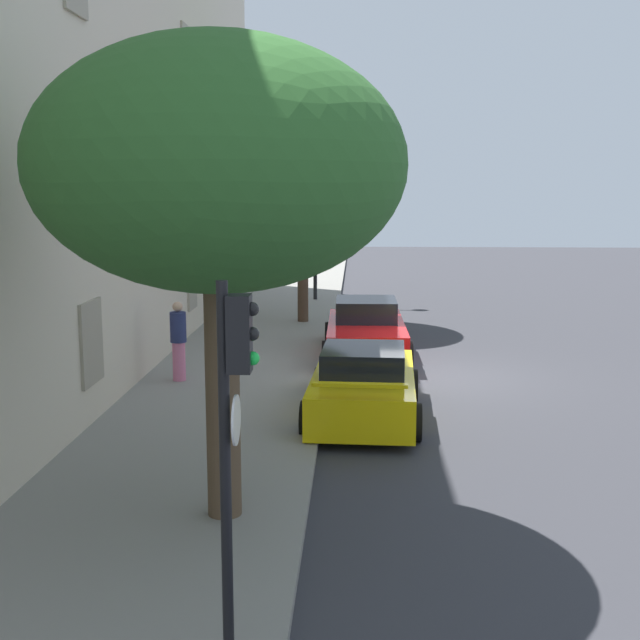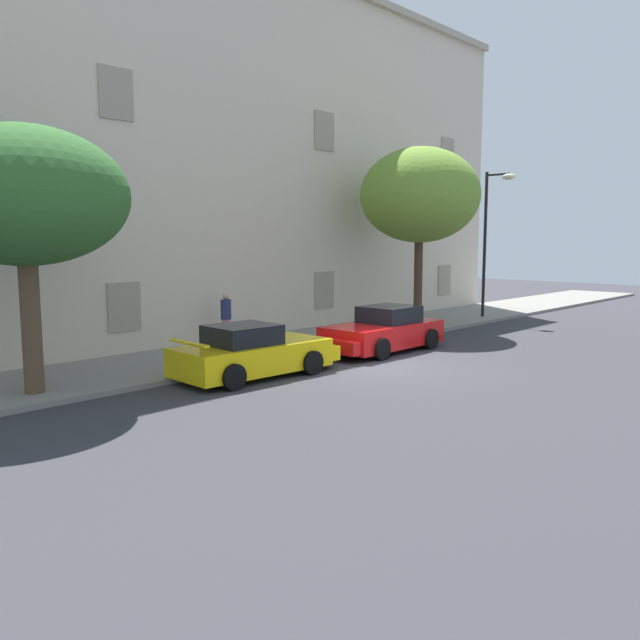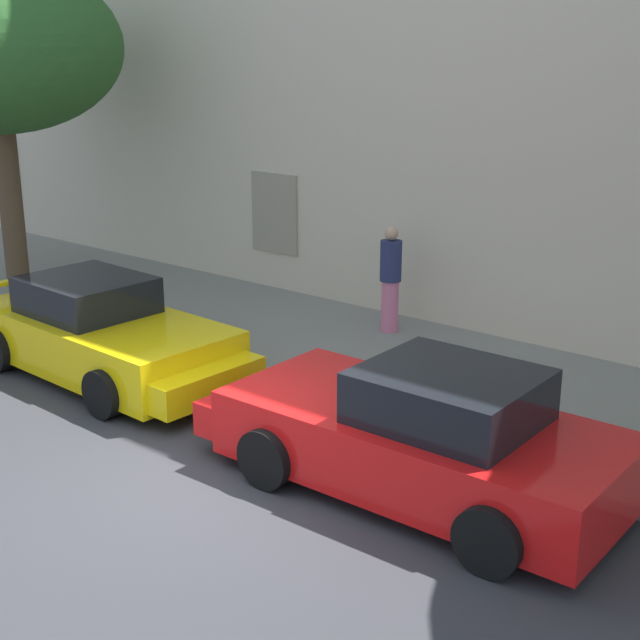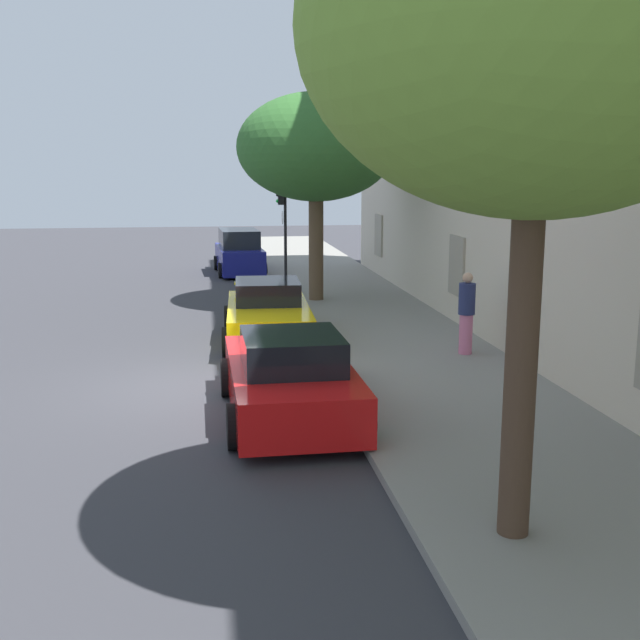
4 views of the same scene
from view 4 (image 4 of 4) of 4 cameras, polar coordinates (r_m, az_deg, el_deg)
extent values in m
plane|color=#333338|center=(14.75, -9.20, -4.86)|extent=(80.00, 80.00, 0.00)
cube|color=gray|center=(15.32, 7.90, -3.94)|extent=(60.00, 4.09, 0.14)
cube|color=#9E937F|center=(28.43, 4.33, 6.24)|extent=(1.10, 0.06, 1.50)
cube|color=#9E937F|center=(19.83, 10.02, 3.95)|extent=(1.10, 0.06, 1.50)
cube|color=#9E937F|center=(28.59, 4.53, 18.93)|extent=(1.10, 0.06, 1.50)
cube|color=#9E937F|center=(20.05, 10.68, 22.12)|extent=(1.10, 0.06, 1.50)
cube|color=yellow|center=(18.10, -3.82, -0.01)|extent=(4.32, 2.05, 0.74)
cube|color=black|center=(18.30, -3.88, 2.12)|extent=(1.76, 1.56, 0.52)
cube|color=yellow|center=(16.29, -3.58, -1.59)|extent=(1.35, 1.76, 0.41)
cube|color=yellow|center=(19.92, -4.04, 2.75)|extent=(0.23, 1.58, 0.06)
cylinder|color=black|center=(16.91, -0.51, -1.48)|extent=(0.67, 0.27, 0.66)
cylinder|color=black|center=(16.85, -6.81, -1.61)|extent=(0.67, 0.27, 0.66)
cylinder|color=black|center=(19.48, -1.22, 0.21)|extent=(0.67, 0.27, 0.66)
cylinder|color=black|center=(19.42, -6.69, 0.10)|extent=(0.67, 0.27, 0.66)
cube|color=red|center=(12.72, -2.24, -4.77)|extent=(4.39, 1.97, 0.74)
cube|color=black|center=(12.24, -2.08, -2.29)|extent=(1.77, 1.55, 0.54)
cube|color=red|center=(14.59, -3.13, -3.06)|extent=(1.33, 1.78, 0.41)
cylinder|color=black|center=(14.01, -6.80, -4.21)|extent=(0.69, 0.25, 0.68)
cylinder|color=black|center=(14.20, 0.97, -3.91)|extent=(0.69, 0.25, 0.68)
cylinder|color=black|center=(11.42, -6.25, -7.79)|extent=(0.69, 0.25, 0.68)
cylinder|color=black|center=(11.65, 3.29, -7.34)|extent=(0.69, 0.25, 0.68)
cube|color=navy|center=(30.08, -5.95, 4.49)|extent=(4.02, 1.80, 0.92)
cube|color=#1E232B|center=(30.00, -5.98, 6.00)|extent=(2.44, 1.52, 0.68)
cylinder|color=black|center=(29.04, -4.15, 3.73)|extent=(0.58, 0.23, 0.57)
cylinder|color=black|center=(28.88, -7.28, 3.63)|extent=(0.58, 0.23, 0.57)
cylinder|color=black|center=(31.37, -4.71, 4.28)|extent=(0.58, 0.23, 0.57)
cylinder|color=black|center=(31.22, -7.61, 4.19)|extent=(0.58, 0.23, 0.57)
cylinder|color=#473323|center=(8.32, 14.60, -2.62)|extent=(0.34, 0.34, 3.94)
ellipsoid|color=olive|center=(8.20, 15.80, 20.19)|extent=(4.72, 4.72, 3.72)
cylinder|color=brown|center=(23.03, -0.29, 5.68)|extent=(0.44, 0.44, 3.37)
ellipsoid|color=#2D6028|center=(22.93, -0.30, 12.60)|extent=(4.60, 4.60, 3.12)
cylinder|color=black|center=(26.26, -2.56, 6.42)|extent=(0.10, 0.10, 3.44)
cube|color=black|center=(26.17, -2.89, 9.19)|extent=(0.22, 0.20, 0.66)
sphere|color=black|center=(26.15, -3.14, 9.65)|extent=(0.12, 0.12, 0.12)
sphere|color=black|center=(26.16, -3.14, 9.19)|extent=(0.12, 0.12, 0.12)
sphere|color=green|center=(26.16, -3.13, 8.73)|extent=(0.12, 0.12, 0.12)
cylinder|color=white|center=(26.21, -2.79, 7.55)|extent=(0.44, 0.02, 0.44)
cylinder|color=pink|center=(16.70, 10.67, -1.02)|extent=(0.31, 0.31, 0.85)
cylinder|color=navy|center=(16.56, 10.76, 1.54)|extent=(0.38, 0.38, 0.66)
sphere|color=tan|center=(16.49, 10.82, 3.08)|extent=(0.22, 0.22, 0.22)
camera|label=1|loc=(32.81, -5.82, 11.71)|focal=46.16mm
camera|label=2|loc=(30.80, -30.54, 8.92)|focal=35.74mm
camera|label=3|loc=(9.72, -49.36, 11.09)|focal=50.42mm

